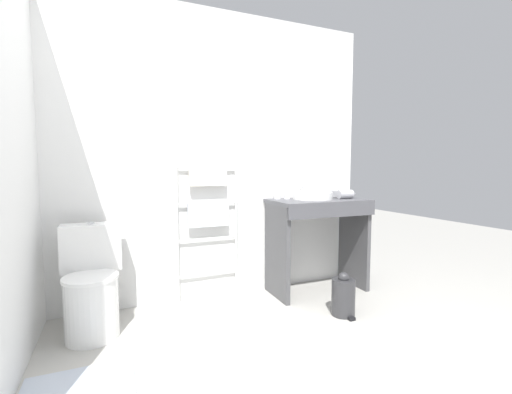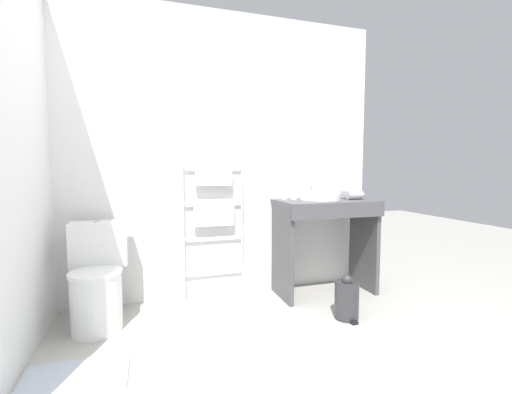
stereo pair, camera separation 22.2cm
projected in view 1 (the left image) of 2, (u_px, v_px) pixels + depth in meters
ground_plane at (285, 376)px, 1.92m from camera, size 12.00×12.00×0.00m
wall_back at (214, 156)px, 3.10m from camera, size 2.96×0.12×2.55m
wall_side at (0, 149)px, 1.88m from camera, size 0.12×2.01×2.55m
toilet at (92, 286)px, 2.40m from camera, size 0.41×0.51×0.77m
towel_radiator at (208, 208)px, 3.01m from camera, size 0.56×0.06×1.22m
vanity_counter at (318, 230)px, 3.21m from camera, size 0.89×0.51×0.88m
sink_basin at (312, 196)px, 3.21m from camera, size 0.37×0.37×0.07m
faucet at (303, 189)px, 3.37m from camera, size 0.02×0.10×0.13m
cup_near_wall at (277, 194)px, 3.24m from camera, size 0.06×0.06×0.10m
cup_near_edge at (287, 194)px, 3.22m from camera, size 0.06×0.06×0.10m
hair_dryer at (345, 194)px, 3.29m from camera, size 0.20×0.19×0.08m
trash_bin at (343, 296)px, 2.72m from camera, size 0.19×0.22×0.35m
bath_mat at (79, 386)px, 1.82m from camera, size 0.56×0.36×0.01m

